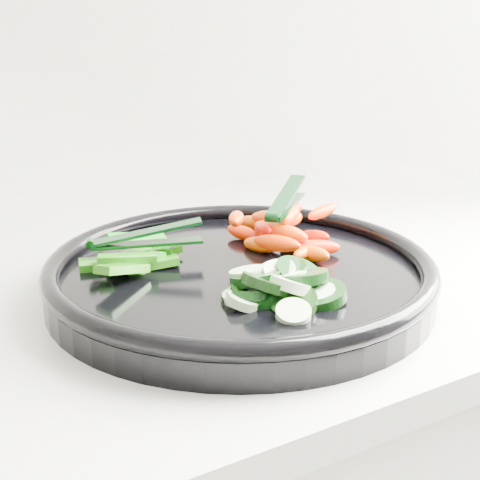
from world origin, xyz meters
TOP-DOWN VIEW (x-y plane):
  - veggie_tray at (0.46, 1.61)m, footprint 0.49×0.49m
  - cucumber_pile at (0.45, 1.54)m, footprint 0.12×0.11m
  - carrot_pile at (0.53, 1.65)m, footprint 0.14×0.17m
  - pepper_pile at (0.37, 1.68)m, footprint 0.11×0.10m
  - tong_carrot at (0.53, 1.65)m, footprint 0.09×0.09m
  - tong_pepper at (0.38, 1.68)m, footprint 0.11×0.05m

SIDE VIEW (x-z plane):
  - veggie_tray at x=0.46m, z-range 0.93..0.97m
  - pepper_pile at x=0.37m, z-range 0.94..0.98m
  - cucumber_pile at x=0.45m, z-range 0.94..0.98m
  - carrot_pile at x=0.53m, z-range 0.95..1.00m
  - tong_pepper at x=0.38m, z-range 0.97..0.99m
  - tong_carrot at x=0.53m, z-range 0.99..1.02m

